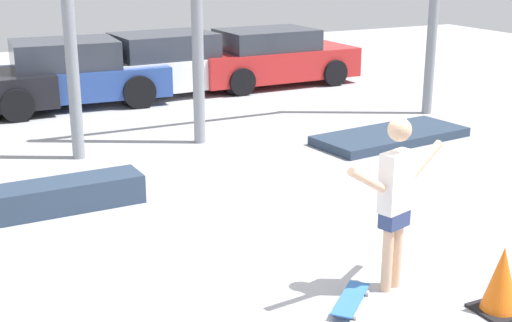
# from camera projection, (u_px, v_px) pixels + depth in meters

# --- Properties ---
(ground_plane) EXTENTS (36.00, 36.00, 0.00)m
(ground_plane) POSITION_uv_depth(u_px,v_px,m) (283.00, 264.00, 7.88)
(ground_plane) COLOR #9E9EA3
(skateboarder) EXTENTS (1.43, 0.49, 1.80)m
(skateboarder) POSITION_uv_depth(u_px,v_px,m) (396.00, 194.00, 7.03)
(skateboarder) COLOR #DBAD89
(skateboarder) RESTS_ON ground_plane
(skateboard) EXTENTS (0.70, 0.66, 0.08)m
(skateboard) POSITION_uv_depth(u_px,v_px,m) (351.00, 299.00, 6.97)
(skateboard) COLOR #2D66B2
(skateboard) RESTS_ON ground_plane
(grind_box) EXTENTS (1.96, 0.66, 0.39)m
(grind_box) POSITION_uv_depth(u_px,v_px,m) (69.00, 194.00, 9.48)
(grind_box) COLOR #28384C
(grind_box) RESTS_ON ground_plane
(manual_pad) EXTENTS (2.97, 1.48, 0.16)m
(manual_pad) POSITION_uv_depth(u_px,v_px,m) (391.00, 136.00, 12.76)
(manual_pad) COLOR #28384C
(manual_pad) RESTS_ON ground_plane
(parked_car_blue) EXTENTS (4.04, 2.11, 1.42)m
(parked_car_blue) POSITION_uv_depth(u_px,v_px,m) (71.00, 74.00, 15.37)
(parked_car_blue) COLOR #284793
(parked_car_blue) RESTS_ON ground_plane
(parked_car_white) EXTENTS (4.11, 2.05, 1.42)m
(parked_car_white) POSITION_uv_depth(u_px,v_px,m) (169.00, 65.00, 16.52)
(parked_car_white) COLOR white
(parked_car_white) RESTS_ON ground_plane
(parked_car_red) EXTENTS (4.16, 1.97, 1.38)m
(parked_car_red) POSITION_uv_depth(u_px,v_px,m) (271.00, 58.00, 17.62)
(parked_car_red) COLOR red
(parked_car_red) RESTS_ON ground_plane
(traffic_cone) EXTENTS (0.45, 0.45, 0.67)m
(traffic_cone) POSITION_uv_depth(u_px,v_px,m) (502.00, 280.00, 6.77)
(traffic_cone) COLOR black
(traffic_cone) RESTS_ON ground_plane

